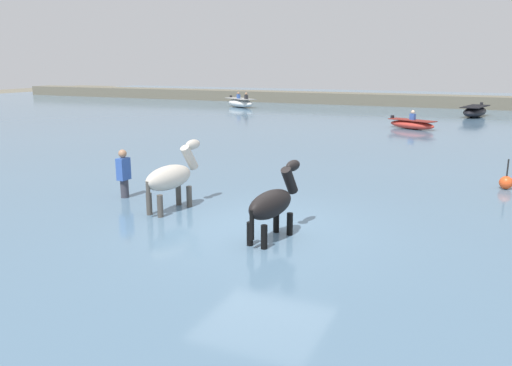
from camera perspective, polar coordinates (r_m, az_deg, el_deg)
The scene contains 10 objects.
ground_plane at distance 10.26m, azimuth 0.96°, elevation -7.56°, with size 120.00×120.00×0.00m, color #666051.
water_surface at distance 19.50m, azimuth 12.60°, elevation 2.84°, with size 90.00×90.00×0.43m, color slate.
horse_lead_black at distance 9.40m, azimuth 1.89°, elevation -2.57°, with size 0.66×1.69×1.83m.
horse_trailing_pinto at distance 11.42m, azimuth -9.54°, elevation 0.45°, with size 0.68×1.79×1.94m.
boat_near_port at distance 38.74m, azimuth -1.79°, elevation 9.05°, with size 3.20×2.72×1.14m.
boat_distant_west at distance 26.86m, azimuth 17.17°, elevation 6.36°, with size 2.56×1.77×0.95m.
boat_mid_outer at distance 34.43m, azimuth 23.46°, elevation 7.41°, with size 1.80×3.37×0.80m.
person_wading_mid at distance 12.82m, azimuth -14.66°, elevation 0.31°, with size 0.21×0.33×1.63m.
channel_buoy at distance 14.84m, azimuth 26.37°, elevation 0.07°, with size 0.35×0.35×0.80m.
far_shoreline at distance 41.37m, azimuth 19.01°, elevation 8.46°, with size 80.00×2.40×1.32m, color #605B4C.
Camera 1 is at (3.75, -8.82, 3.66)m, focal length 35.46 mm.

